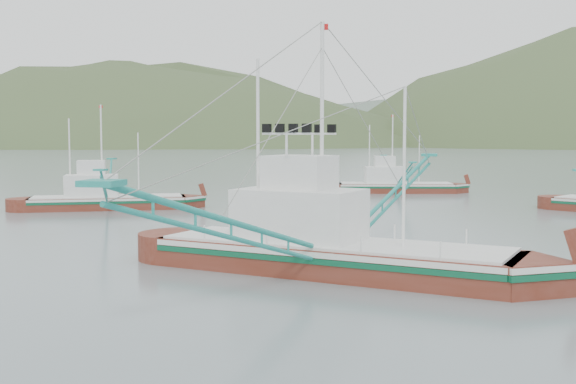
# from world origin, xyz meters

# --- Properties ---
(ground) EXTENTS (1200.00, 1200.00, 0.00)m
(ground) POSITION_xyz_m (0.00, 0.00, 0.00)
(ground) COLOR slate
(ground) RESTS_ON ground
(main_boat) EXTENTS (16.73, 28.70, 11.85)m
(main_boat) POSITION_xyz_m (2.80, 1.64, 2.24)
(main_boat) COLOR #5D2013
(main_boat) RESTS_ON ground
(bg_boat_left) EXTENTS (12.81, 21.59, 9.20)m
(bg_boat_left) POSITION_xyz_m (-19.35, 24.83, 1.87)
(bg_boat_left) COLOR #5D2013
(bg_boat_left) RESTS_ON ground
(bg_boat_far) EXTENTS (12.48, 21.65, 8.86)m
(bg_boat_far) POSITION_xyz_m (2.60, 46.91, 1.54)
(bg_boat_far) COLOR #5D2013
(bg_boat_far) RESTS_ON ground
(headland_left) EXTENTS (448.00, 308.00, 210.00)m
(headland_left) POSITION_xyz_m (-180.00, 360.00, 0.00)
(headland_left) COLOR #3B4D27
(headland_left) RESTS_ON ground
(ridge_distant) EXTENTS (960.00, 400.00, 240.00)m
(ridge_distant) POSITION_xyz_m (30.00, 560.00, 0.00)
(ridge_distant) COLOR slate
(ridge_distant) RESTS_ON ground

